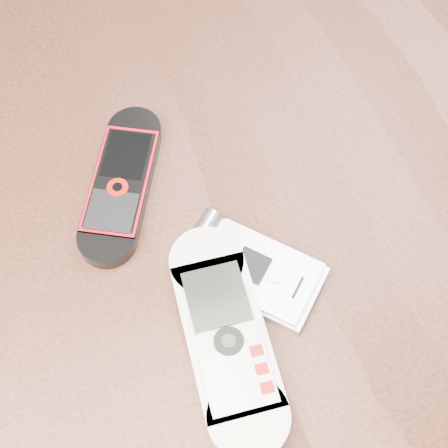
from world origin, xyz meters
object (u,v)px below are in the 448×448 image
(nokia_black_red, at_px, (121,183))
(motorola_razr, at_px, (255,271))
(nokia_white, at_px, (226,337))
(table, at_px, (219,285))

(nokia_black_red, distance_m, motorola_razr, 0.13)
(nokia_white, bearing_deg, motorola_razr, 52.56)
(table, bearing_deg, nokia_black_red, 131.09)
(table, distance_m, nokia_white, 0.14)
(table, relative_size, motorola_razr, 11.21)
(nokia_black_red, bearing_deg, motorola_razr, -28.35)
(table, bearing_deg, nokia_white, -106.97)
(table, xyz_separation_m, nokia_white, (-0.02, -0.08, 0.11))
(nokia_white, distance_m, motorola_razr, 0.05)
(table, height_order, nokia_black_red, nokia_black_red)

